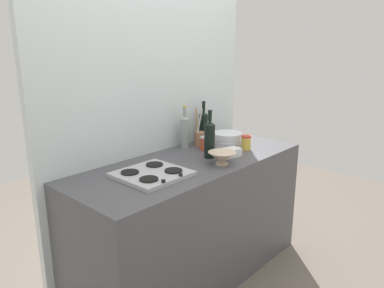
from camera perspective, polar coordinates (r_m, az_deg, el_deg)
The scene contains 13 objects.
ground_plane at distance 2.95m, azimuth 0.00°, elevation -19.52°, with size 6.00×6.00×0.00m, color #6B6056.
counter_block at distance 2.71m, azimuth 0.00°, elevation -11.69°, with size 1.80×0.70×0.90m, color #4C4C51.
backsplash_panel at distance 2.73m, azimuth -5.92°, elevation 5.09°, with size 1.90×0.06×2.40m, color silver.
stovetop_hob at distance 2.26m, azimuth -6.26°, elevation -4.63°, with size 0.40×0.39×0.04m.
plate_stack at distance 2.93m, azimuth 5.47°, elevation 0.79°, with size 0.25×0.24×0.10m.
wine_bottle_leftmost at distance 2.84m, azimuth -1.14°, elevation 2.05°, with size 0.07×0.07×0.33m.
wine_bottle_mid_left at distance 2.58m, azimuth 2.76°, elevation 0.85°, with size 0.08×0.08×0.34m.
wine_bottle_mid_right at distance 3.01m, azimuth 1.80°, elevation 2.85°, with size 0.07×0.07×0.34m.
mixing_bowl at distance 2.46m, azimuth 4.69°, elevation -2.14°, with size 0.19×0.19×0.09m.
butter_dish at distance 2.64m, azimuth 5.91°, elevation -1.35°, with size 0.16×0.09×0.06m, color white.
utensil_crock at distance 2.89m, azimuth 1.11°, elevation 1.02°, with size 0.08×0.08×0.30m.
condiment_jar_front at distance 2.79m, azimuth 1.93°, elevation 0.12°, with size 0.07×0.07×0.10m.
condiment_jar_rear at distance 2.82m, azimuth 8.42°, elevation 0.22°, with size 0.08×0.08×0.11m.
Camera 1 is at (-1.79, -1.63, 1.68)m, focal length 34.23 mm.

